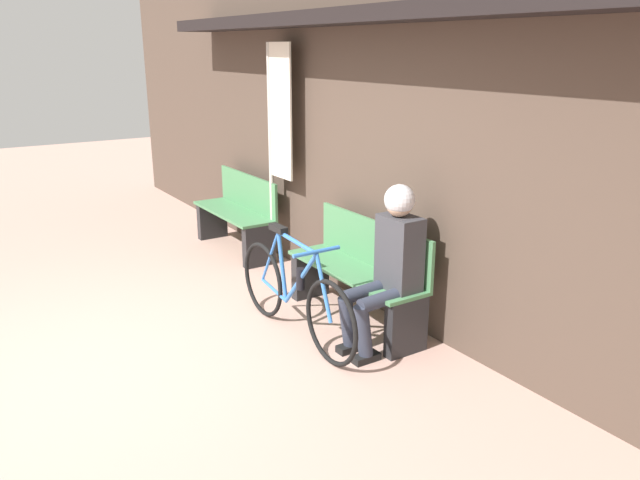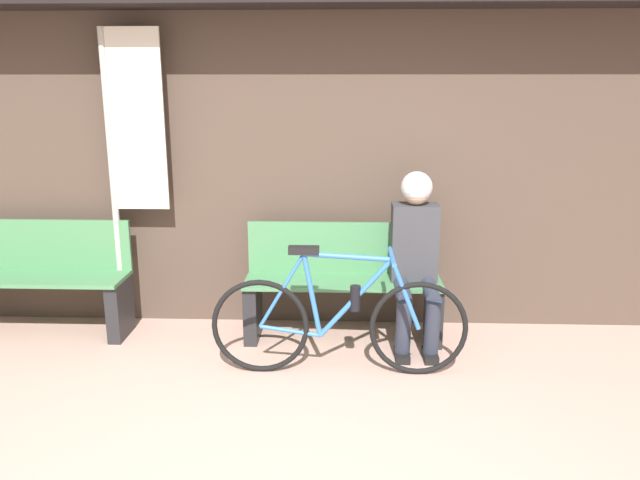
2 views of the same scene
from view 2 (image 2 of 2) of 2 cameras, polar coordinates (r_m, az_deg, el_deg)
storefront_wall at (r=4.89m, az=-0.56°, el=11.22°), size 12.00×0.56×3.20m
park_bench_near at (r=4.77m, az=2.10°, el=-4.28°), size 1.48×0.42×0.88m
bicycle at (r=4.19m, az=1.77°, el=-7.46°), size 1.72×0.40×0.89m
person_seated at (r=4.60m, az=8.72°, el=-0.69°), size 0.34×0.60×1.30m
park_bench_far at (r=5.31m, az=-24.10°, el=-3.69°), size 1.34×0.42×0.88m
banner_pole at (r=4.96m, az=-17.06°, el=8.42°), size 0.45×0.05×2.31m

